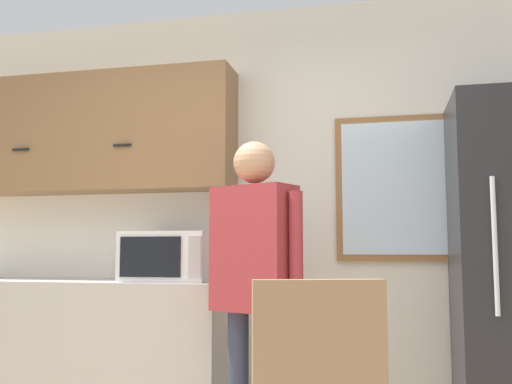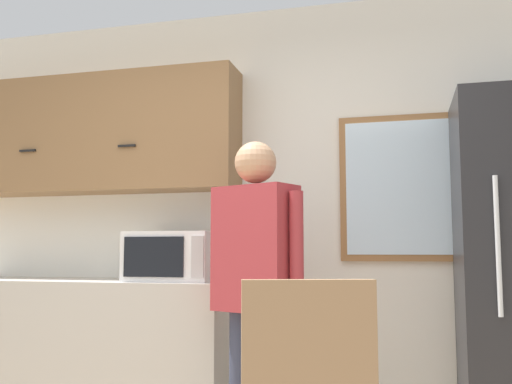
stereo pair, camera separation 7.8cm
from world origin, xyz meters
name	(u,v)px [view 1 (the left image)]	position (x,y,z in m)	size (l,w,h in m)	color
back_wall	(257,211)	(0.00, 2.11, 1.35)	(6.00, 0.06, 2.70)	silver
counter	(67,352)	(-1.16, 1.80, 0.45)	(2.08, 0.56, 0.91)	#BCB7AD
upper_cabinets	(84,135)	(-1.16, 1.93, 1.88)	(2.08, 0.33, 0.79)	olive
microwave	(170,256)	(-0.47, 1.77, 1.06)	(0.53, 0.41, 0.30)	white
person	(254,266)	(0.15, 1.37, 1.01)	(0.54, 0.37, 1.66)	#33384C
window	(400,188)	(0.91, 2.07, 1.48)	(0.79, 0.05, 0.90)	olive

